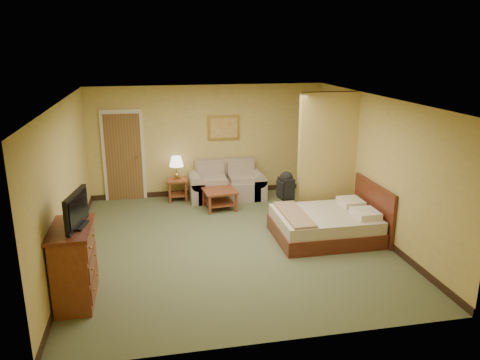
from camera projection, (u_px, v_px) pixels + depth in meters
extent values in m
plane|color=#535B3B|center=(231.00, 243.00, 8.53)|extent=(6.00, 6.00, 0.00)
plane|color=white|center=(230.00, 100.00, 7.80)|extent=(6.00, 6.00, 0.00)
cube|color=tan|center=(208.00, 141.00, 10.99)|extent=(5.50, 0.02, 2.60)
cube|color=tan|center=(65.00, 183.00, 7.65)|extent=(0.02, 6.00, 2.60)
cube|color=tan|center=(376.00, 167.00, 8.68)|extent=(0.02, 6.00, 2.60)
cube|color=tan|center=(327.00, 157.00, 9.43)|extent=(1.20, 0.15, 2.60)
cube|color=beige|center=(124.00, 155.00, 10.66)|extent=(0.94, 0.06, 2.10)
cube|color=brown|center=(124.00, 157.00, 10.66)|extent=(0.80, 0.04, 2.00)
cylinder|color=olive|center=(137.00, 157.00, 10.67)|extent=(0.04, 0.12, 0.04)
cube|color=black|center=(209.00, 191.00, 11.32)|extent=(5.50, 0.02, 0.12)
cube|color=gray|center=(227.00, 190.00, 10.91)|extent=(1.43, 0.77, 0.43)
cube|color=gray|center=(225.00, 168.00, 11.10)|extent=(1.43, 0.18, 0.45)
cube|color=gray|center=(197.00, 191.00, 10.77)|extent=(0.31, 0.77, 0.48)
cube|color=gray|center=(257.00, 187.00, 11.04)|extent=(0.31, 0.77, 0.48)
cube|color=maroon|center=(177.00, 180.00, 10.74)|extent=(0.46, 0.46, 0.04)
cube|color=maroon|center=(178.00, 194.00, 10.84)|extent=(0.39, 0.39, 0.03)
cube|color=maroon|center=(170.00, 193.00, 10.60)|extent=(0.05, 0.05, 0.47)
cube|color=maroon|center=(186.00, 192.00, 10.67)|extent=(0.05, 0.05, 0.47)
cube|color=maroon|center=(169.00, 189.00, 10.95)|extent=(0.05, 0.05, 0.47)
cube|color=maroon|center=(185.00, 188.00, 11.02)|extent=(0.05, 0.05, 0.47)
cylinder|color=olive|center=(177.00, 178.00, 10.73)|extent=(0.16, 0.16, 0.04)
cylinder|color=olive|center=(177.00, 170.00, 10.67)|extent=(0.02, 0.02, 0.27)
cone|color=white|center=(176.00, 161.00, 10.61)|extent=(0.32, 0.32, 0.22)
cube|color=maroon|center=(219.00, 191.00, 10.18)|extent=(0.76, 0.76, 0.04)
cube|color=maroon|center=(220.00, 202.00, 10.26)|extent=(0.65, 0.65, 0.03)
cube|color=maroon|center=(208.00, 205.00, 9.91)|extent=(0.05, 0.05, 0.41)
cube|color=maroon|center=(230.00, 195.00, 10.57)|extent=(0.05, 0.05, 0.41)
cube|color=#B78E3F|center=(224.00, 128.00, 10.95)|extent=(0.76, 0.03, 0.59)
cube|color=#B27836|center=(224.00, 128.00, 10.93)|extent=(0.63, 0.02, 0.46)
cube|color=maroon|center=(75.00, 266.00, 6.47)|extent=(0.49, 0.97, 1.06)
cube|color=#501D12|center=(70.00, 229.00, 6.32)|extent=(0.55, 1.04, 0.05)
cube|color=black|center=(78.00, 226.00, 6.33)|extent=(0.26, 0.38, 0.03)
cube|color=black|center=(76.00, 209.00, 6.26)|extent=(0.21, 0.79, 0.48)
cube|color=#501D12|center=(324.00, 231.00, 8.72)|extent=(1.83, 1.46, 0.27)
cube|color=beige|center=(325.00, 219.00, 8.65)|extent=(1.78, 1.41, 0.22)
cube|color=#501D12|center=(373.00, 209.00, 8.80)|extent=(0.06, 1.56, 1.01)
cube|color=white|center=(366.00, 214.00, 8.43)|extent=(0.41, 0.50, 0.13)
cube|color=white|center=(351.00, 202.00, 9.03)|extent=(0.41, 0.50, 0.13)
cube|color=#8E714D|center=(294.00, 214.00, 8.50)|extent=(0.41, 1.37, 0.05)
cube|color=black|center=(286.00, 189.00, 9.33)|extent=(0.28, 0.37, 0.44)
sphere|color=black|center=(286.00, 178.00, 9.27)|extent=(0.26, 0.26, 0.26)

